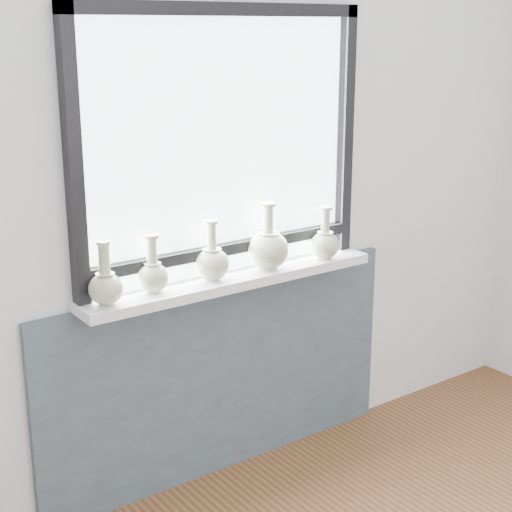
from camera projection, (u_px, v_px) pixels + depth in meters
back_wall at (218, 174)px, 3.12m from camera, size 3.60×0.02×2.60m
apron_panel at (225, 376)px, 3.34m from camera, size 1.70×0.03×0.86m
windowsill at (233, 280)px, 3.16m from camera, size 1.32×0.18×0.04m
window at (223, 139)px, 3.05m from camera, size 1.30×0.06×1.05m
vase_a at (106, 285)px, 2.81m from camera, size 0.13×0.13×0.24m
vase_b at (153, 274)px, 2.94m from camera, size 0.12×0.12×0.22m
vase_c at (212, 262)px, 3.08m from camera, size 0.14×0.14×0.24m
vase_d at (268, 248)px, 3.22m from camera, size 0.17×0.17×0.28m
vase_e at (325, 243)px, 3.37m from camera, size 0.13×0.13×0.23m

